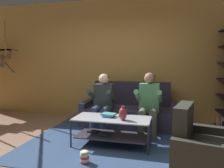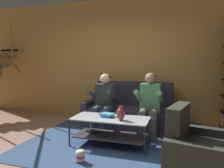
{
  "view_description": "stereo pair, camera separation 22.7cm",
  "coord_description": "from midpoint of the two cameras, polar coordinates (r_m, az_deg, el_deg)",
  "views": [
    {
      "loc": [
        1.08,
        -2.82,
        1.38
      ],
      "look_at": [
        0.1,
        1.03,
        0.99
      ],
      "focal_mm": 35.0,
      "sensor_mm": 36.0,
      "label": 1
    },
    {
      "loc": [
        1.3,
        -2.76,
        1.38
      ],
      "look_at": [
        0.1,
        1.03,
        0.99
      ],
      "focal_mm": 35.0,
      "sensor_mm": 36.0,
      "label": 2
    }
  ],
  "objects": [
    {
      "name": "person_seated_right",
      "position": [
        4.2,
        11.3,
        -4.6
      ],
      "size": [
        0.5,
        0.58,
        1.18
      ],
      "color": "#5B594D",
      "rests_on": "ground"
    },
    {
      "name": "book_stack",
      "position": [
        3.72,
        0.52,
        -8.08
      ],
      "size": [
        0.25,
        0.21,
        0.06
      ],
      "color": "blue",
      "rests_on": "coffee_table"
    },
    {
      "name": "popcorn_tub",
      "position": [
        3.18,
        -6.16,
        -18.27
      ],
      "size": [
        0.12,
        0.12,
        0.18
      ],
      "color": "red",
      "rests_on": "ground"
    },
    {
      "name": "back_partition",
      "position": [
        5.38,
        4.88,
        6.4
      ],
      "size": [
        8.4,
        0.12,
        2.9
      ],
      "primitive_type": "cube",
      "color": "tan",
      "rests_on": "ground"
    },
    {
      "name": "armchair",
      "position": [
        2.9,
        24.92,
        -17.07
      ],
      "size": [
        0.97,
        0.96,
        0.87
      ],
      "color": "#2D2F28",
      "rests_on": "ground"
    },
    {
      "name": "coffee_table",
      "position": [
        3.7,
        1.2,
        -11.15
      ],
      "size": [
        1.27,
        0.58,
        0.47
      ],
      "color": "#B5BAC8",
      "rests_on": "ground"
    },
    {
      "name": "person_seated_left",
      "position": [
        4.4,
        -0.77,
        -4.23
      ],
      "size": [
        0.5,
        0.58,
        1.15
      ],
      "color": "#344161",
      "rests_on": "ground"
    },
    {
      "name": "vase",
      "position": [
        3.49,
        4.16,
        -7.75
      ],
      "size": [
        0.13,
        0.13,
        0.23
      ],
      "color": "maroon",
      "rests_on": "coffee_table"
    },
    {
      "name": "ground",
      "position": [
        3.33,
        -5.3,
        -18.84
      ],
      "size": [
        16.8,
        16.8,
        0.0
      ],
      "primitive_type": "plane",
      "color": "#977663"
    },
    {
      "name": "couch",
      "position": [
        4.84,
        6.44,
        -7.26
      ],
      "size": [
        1.99,
        0.86,
        0.94
      ],
      "color": "#342F42",
      "rests_on": "ground"
    },
    {
      "name": "area_rug",
      "position": [
        4.23,
        3.81,
        -13.33
      ],
      "size": [
        3.0,
        3.17,
        0.01
      ],
      "color": "navy",
      "rests_on": "ground"
    }
  ]
}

